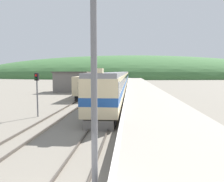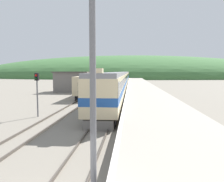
{
  "view_description": "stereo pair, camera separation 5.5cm",
  "coord_description": "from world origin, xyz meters",
  "px_view_note": "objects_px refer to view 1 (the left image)",
  "views": [
    {
      "loc": [
        2.3,
        -5.07,
        4.38
      ],
      "look_at": [
        0.58,
        15.84,
        2.5
      ],
      "focal_mm": 35.0,
      "sensor_mm": 36.0,
      "label": 1
    },
    {
      "loc": [
        2.35,
        -5.07,
        4.38
      ],
      "look_at": [
        0.58,
        15.84,
        2.5
      ],
      "focal_mm": 35.0,
      "sensor_mm": 36.0,
      "label": 2
    }
  ],
  "objects_px": {
    "express_train_lead_car": "(111,89)",
    "carriage_fifth": "(125,75)",
    "carriage_third": "(123,78)",
    "carriage_second": "(119,81)",
    "carriage_fourth": "(124,76)",
    "signal_mast_main": "(94,23)",
    "signal_post_siding": "(37,85)",
    "siding_train": "(99,83)"
  },
  "relations": [
    {
      "from": "express_train_lead_car",
      "to": "signal_post_siding",
      "type": "bearing_deg",
      "value": -138.82
    },
    {
      "from": "signal_mast_main",
      "to": "signal_post_siding",
      "type": "relative_size",
      "value": 2.08
    },
    {
      "from": "signal_mast_main",
      "to": "carriage_fourth",
      "type": "bearing_deg",
      "value": 90.79
    },
    {
      "from": "carriage_third",
      "to": "carriage_fifth",
      "type": "xyz_separation_m",
      "value": [
        0.0,
        44.27,
        0.0
      ]
    },
    {
      "from": "express_train_lead_car",
      "to": "carriage_second",
      "type": "distance_m",
      "value": 22.4
    },
    {
      "from": "carriage_fourth",
      "to": "express_train_lead_car",
      "type": "bearing_deg",
      "value": -90.0
    },
    {
      "from": "carriage_second",
      "to": "carriage_fifth",
      "type": "relative_size",
      "value": 1.0
    },
    {
      "from": "signal_post_siding",
      "to": "siding_train",
      "type": "bearing_deg",
      "value": 86.21
    },
    {
      "from": "carriage_fifth",
      "to": "signal_mast_main",
      "type": "relative_size",
      "value": 2.39
    },
    {
      "from": "carriage_second",
      "to": "carriage_fifth",
      "type": "bearing_deg",
      "value": 90.0
    },
    {
      "from": "signal_post_siding",
      "to": "signal_mast_main",
      "type": "bearing_deg",
      "value": -60.08
    },
    {
      "from": "carriage_fourth",
      "to": "carriage_fifth",
      "type": "height_order",
      "value": "same"
    },
    {
      "from": "carriage_third",
      "to": "carriage_fourth",
      "type": "xyz_separation_m",
      "value": [
        0.0,
        22.13,
        0.0
      ]
    },
    {
      "from": "express_train_lead_car",
      "to": "signal_mast_main",
      "type": "distance_m",
      "value": 19.67
    },
    {
      "from": "carriage_fourth",
      "to": "carriage_fifth",
      "type": "xyz_separation_m",
      "value": [
        0.0,
        22.13,
        0.0
      ]
    },
    {
      "from": "express_train_lead_car",
      "to": "carriage_fourth",
      "type": "xyz_separation_m",
      "value": [
        0.0,
        66.67,
        -0.01
      ]
    },
    {
      "from": "carriage_second",
      "to": "carriage_fourth",
      "type": "bearing_deg",
      "value": 90.0
    },
    {
      "from": "express_train_lead_car",
      "to": "siding_train",
      "type": "relative_size",
      "value": 0.57
    },
    {
      "from": "carriage_fifth",
      "to": "siding_train",
      "type": "bearing_deg",
      "value": -94.08
    },
    {
      "from": "siding_train",
      "to": "carriage_fourth",
      "type": "bearing_deg",
      "value": 83.84
    },
    {
      "from": "carriage_second",
      "to": "carriage_third",
      "type": "bearing_deg",
      "value": 90.0
    },
    {
      "from": "carriage_third",
      "to": "carriage_fourth",
      "type": "distance_m",
      "value": 22.13
    },
    {
      "from": "express_train_lead_car",
      "to": "carriage_second",
      "type": "xyz_separation_m",
      "value": [
        0.0,
        22.4,
        -0.01
      ]
    },
    {
      "from": "carriage_third",
      "to": "carriage_fifth",
      "type": "relative_size",
      "value": 1.0
    },
    {
      "from": "carriage_second",
      "to": "siding_train",
      "type": "bearing_deg",
      "value": 166.63
    },
    {
      "from": "siding_train",
      "to": "signal_post_siding",
      "type": "bearing_deg",
      "value": -93.79
    },
    {
      "from": "carriage_third",
      "to": "carriage_fourth",
      "type": "relative_size",
      "value": 1.0
    },
    {
      "from": "express_train_lead_car",
      "to": "signal_mast_main",
      "type": "bearing_deg",
      "value": -86.48
    },
    {
      "from": "carriage_fifth",
      "to": "signal_post_siding",
      "type": "relative_size",
      "value": 4.97
    },
    {
      "from": "signal_mast_main",
      "to": "carriage_fifth",
      "type": "bearing_deg",
      "value": 90.63
    },
    {
      "from": "express_train_lead_car",
      "to": "carriage_fifth",
      "type": "xyz_separation_m",
      "value": [
        0.0,
        88.8,
        -0.01
      ]
    },
    {
      "from": "express_train_lead_car",
      "to": "carriage_third",
      "type": "relative_size",
      "value": 1.0
    },
    {
      "from": "siding_train",
      "to": "signal_post_siding",
      "type": "relative_size",
      "value": 8.71
    },
    {
      "from": "carriage_third",
      "to": "siding_train",
      "type": "relative_size",
      "value": 0.57
    },
    {
      "from": "carriage_third",
      "to": "signal_mast_main",
      "type": "distance_m",
      "value": 63.96
    },
    {
      "from": "carriage_third",
      "to": "signal_post_siding",
      "type": "height_order",
      "value": "signal_post_siding"
    },
    {
      "from": "carriage_second",
      "to": "carriage_fourth",
      "type": "distance_m",
      "value": 44.27
    },
    {
      "from": "carriage_third",
      "to": "carriage_fifth",
      "type": "distance_m",
      "value": 44.27
    },
    {
      "from": "carriage_second",
      "to": "signal_post_siding",
      "type": "bearing_deg",
      "value": -103.19
    },
    {
      "from": "carriage_second",
      "to": "signal_post_siding",
      "type": "xyz_separation_m",
      "value": [
        -6.6,
        -28.18,
        0.74
      ]
    },
    {
      "from": "carriage_third",
      "to": "signal_mast_main",
      "type": "xyz_separation_m",
      "value": [
        1.19,
        -63.85,
        3.52
      ]
    },
    {
      "from": "carriage_fourth",
      "to": "carriage_third",
      "type": "bearing_deg",
      "value": -90.0
    }
  ]
}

